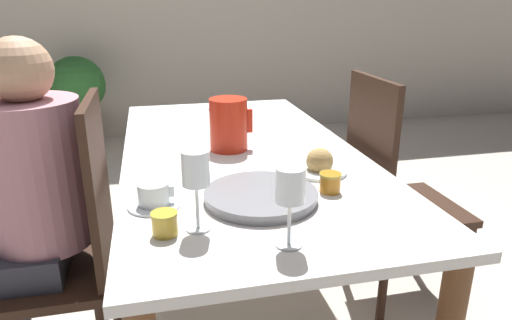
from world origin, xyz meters
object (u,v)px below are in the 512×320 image
object	(u,v)px
chair_opposite	(391,192)
red_pitcher	(228,124)
person_seated	(28,196)
serving_tray	(261,196)
bread_plate	(319,165)
chair_person_side	(68,248)
jam_jar_red	(330,182)
potted_plant	(77,93)
jam_jar_amber	(165,222)
wine_glass_juice	(290,190)
wine_glass_water	(196,172)
teacup_near_person	(154,196)

from	to	relation	value
chair_opposite	red_pitcher	xyz separation A→B (m)	(-0.67, 0.10, 0.31)
person_seated	serving_tray	size ratio (longest dim) A/B	3.56
person_seated	bread_plate	size ratio (longest dim) A/B	6.38
chair_person_side	jam_jar_red	size ratio (longest dim) A/B	15.00
serving_tray	potted_plant	xyz separation A→B (m)	(-0.91, 2.98, -0.22)
person_seated	potted_plant	world-z (taller)	person_seated
jam_jar_amber	potted_plant	bearing A→B (deg)	101.40
wine_glass_juice	jam_jar_amber	world-z (taller)	wine_glass_juice
bread_plate	jam_jar_amber	xyz separation A→B (m)	(-0.53, -0.32, 0.00)
person_seated	red_pitcher	size ratio (longest dim) A/B	5.87
jam_jar_red	potted_plant	world-z (taller)	potted_plant
chair_person_side	bread_plate	world-z (taller)	chair_person_side
chair_opposite	wine_glass_water	distance (m)	1.07
teacup_near_person	serving_tray	bearing A→B (deg)	-5.86
bread_plate	jam_jar_red	world-z (taller)	bread_plate
chair_person_side	jam_jar_amber	distance (m)	0.53
jam_jar_red	wine_glass_water	bearing A→B (deg)	-160.38
red_pitcher	bread_plate	size ratio (longest dim) A/B	1.09
potted_plant	jam_jar_red	bearing A→B (deg)	-69.14
teacup_near_person	potted_plant	size ratio (longest dim) A/B	0.18
jam_jar_red	jam_jar_amber	bearing A→B (deg)	-162.34
jam_jar_amber	chair_person_side	bearing A→B (deg)	130.51
chair_opposite	potted_plant	size ratio (longest dim) A/B	1.21
teacup_near_person	serving_tray	distance (m)	0.30
jam_jar_amber	jam_jar_red	size ratio (longest dim) A/B	1.00
chair_person_side	bread_plate	size ratio (longest dim) A/B	5.40
jam_jar_red	potted_plant	bearing A→B (deg)	110.86
jam_jar_red	serving_tray	bearing A→B (deg)	-175.82
jam_jar_red	chair_opposite	bearing A→B (deg)	40.96
jam_jar_amber	red_pitcher	bearing A→B (deg)	66.99
bread_plate	wine_glass_water	bearing A→B (deg)	-145.04
chair_opposite	potted_plant	bearing A→B (deg)	-148.77
chair_person_side	person_seated	bearing A→B (deg)	74.94
teacup_near_person	serving_tray	xyz separation A→B (m)	(0.30, -0.03, -0.02)
wine_glass_water	bread_plate	world-z (taller)	wine_glass_water
jam_jar_amber	jam_jar_red	bearing A→B (deg)	17.66
jam_jar_amber	potted_plant	distance (m)	3.20
serving_tray	teacup_near_person	bearing A→B (deg)	174.14
wine_glass_water	potted_plant	size ratio (longest dim) A/B	0.25
wine_glass_juice	teacup_near_person	bearing A→B (deg)	136.29
potted_plant	bread_plate	bearing A→B (deg)	-67.58
red_pitcher	jam_jar_amber	xyz separation A→B (m)	(-0.27, -0.64, -0.07)
chair_opposite	jam_jar_red	bearing A→B (deg)	-49.04
bread_plate	wine_glass_juice	bearing A→B (deg)	-118.80
serving_tray	bread_plate	xyz separation A→B (m)	(0.25, 0.18, 0.01)
red_pitcher	wine_glass_water	xyz separation A→B (m)	(-0.19, -0.63, 0.05)
jam_jar_amber	jam_jar_red	world-z (taller)	same
wine_glass_juice	jam_jar_red	distance (m)	0.37
person_seated	jam_jar_amber	bearing A→B (deg)	-133.70
wine_glass_water	jam_jar_red	xyz separation A→B (m)	(0.42, 0.15, -0.12)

